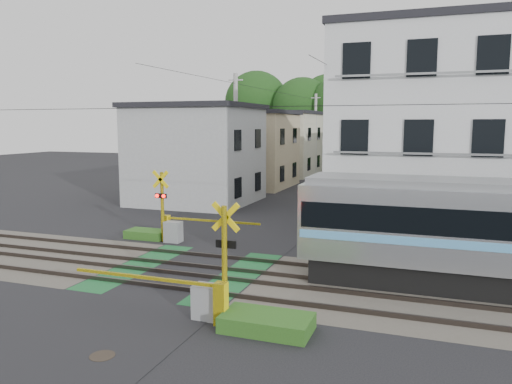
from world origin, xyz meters
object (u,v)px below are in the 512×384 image
at_px(crossing_signal_far, 172,226).
at_px(apartment_block, 451,132).
at_px(manhole_cover, 102,356).
at_px(crossing_signal_near, 209,293).
at_px(pedestrian, 335,173).

relative_size(crossing_signal_far, apartment_block, 0.46).
bearing_deg(manhole_cover, crossing_signal_near, 63.57).
distance_m(crossing_signal_far, manhole_cover, 10.71).
relative_size(crossing_signal_far, pedestrian, 2.52).
height_order(crossing_signal_far, pedestrian, crossing_signal_far).
xyz_separation_m(apartment_block, manhole_cover, (-7.24, -15.81, -4.64)).
bearing_deg(crossing_signal_far, manhole_cover, -68.88).
height_order(crossing_signal_near, manhole_cover, crossing_signal_near).
distance_m(apartment_block, pedestrian, 19.95).
height_order(apartment_block, pedestrian, apartment_block).
bearing_deg(apartment_block, crossing_signal_near, -114.22).
distance_m(crossing_signal_near, crossing_signal_far, 8.95).
height_order(apartment_block, manhole_cover, apartment_block).
bearing_deg(crossing_signal_near, manhole_cover, -116.43).
distance_m(crossing_signal_far, pedestrian, 23.60).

